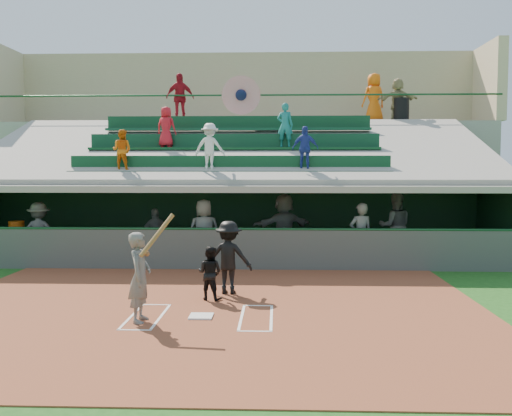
{
  "coord_description": "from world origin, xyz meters",
  "views": [
    {
      "loc": [
        1.39,
        -10.33,
        2.77
      ],
      "look_at": [
        0.89,
        3.5,
        1.8
      ],
      "focal_mm": 40.0,
      "sensor_mm": 36.0,
      "label": 1
    }
  ],
  "objects_px": {
    "batter_at_plate": "(140,276)",
    "trash_bin": "(401,110)",
    "white_table": "(18,248)",
    "catcher": "(210,273)",
    "water_cooler": "(17,229)",
    "home_plate": "(201,316)"
  },
  "relations": [
    {
      "from": "batter_at_plate",
      "to": "trash_bin",
      "type": "relative_size",
      "value": 2.21
    },
    {
      "from": "batter_at_plate",
      "to": "trash_bin",
      "type": "distance_m",
      "value": 15.11
    },
    {
      "from": "batter_at_plate",
      "to": "white_table",
      "type": "height_order",
      "value": "batter_at_plate"
    },
    {
      "from": "catcher",
      "to": "water_cooler",
      "type": "height_order",
      "value": "water_cooler"
    },
    {
      "from": "water_cooler",
      "to": "catcher",
      "type": "bearing_deg",
      "value": -37.04
    },
    {
      "from": "batter_at_plate",
      "to": "white_table",
      "type": "distance_m",
      "value": 8.35
    },
    {
      "from": "catcher",
      "to": "white_table",
      "type": "distance_m",
      "value": 7.86
    },
    {
      "from": "catcher",
      "to": "trash_bin",
      "type": "height_order",
      "value": "trash_bin"
    },
    {
      "from": "water_cooler",
      "to": "trash_bin",
      "type": "xyz_separation_m",
      "value": [
        12.52,
        6.06,
        4.06
      ]
    },
    {
      "from": "home_plate",
      "to": "water_cooler",
      "type": "height_order",
      "value": "water_cooler"
    },
    {
      "from": "home_plate",
      "to": "trash_bin",
      "type": "height_order",
      "value": "trash_bin"
    },
    {
      "from": "home_plate",
      "to": "water_cooler",
      "type": "relative_size",
      "value": 0.96
    },
    {
      "from": "home_plate",
      "to": "white_table",
      "type": "xyz_separation_m",
      "value": [
        -6.27,
        6.15,
        0.37
      ]
    },
    {
      "from": "white_table",
      "to": "trash_bin",
      "type": "xyz_separation_m",
      "value": [
        12.5,
        6.06,
        4.64
      ]
    },
    {
      "from": "home_plate",
      "to": "catcher",
      "type": "height_order",
      "value": "catcher"
    },
    {
      "from": "batter_at_plate",
      "to": "white_table",
      "type": "bearing_deg",
      "value": 128.79
    },
    {
      "from": "home_plate",
      "to": "water_cooler",
      "type": "bearing_deg",
      "value": 135.67
    },
    {
      "from": "white_table",
      "to": "trash_bin",
      "type": "relative_size",
      "value": 0.93
    },
    {
      "from": "water_cooler",
      "to": "home_plate",
      "type": "bearing_deg",
      "value": -44.33
    },
    {
      "from": "home_plate",
      "to": "trash_bin",
      "type": "relative_size",
      "value": 0.49
    },
    {
      "from": "white_table",
      "to": "water_cooler",
      "type": "distance_m",
      "value": 0.59
    },
    {
      "from": "catcher",
      "to": "water_cooler",
      "type": "relative_size",
      "value": 2.51
    }
  ]
}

